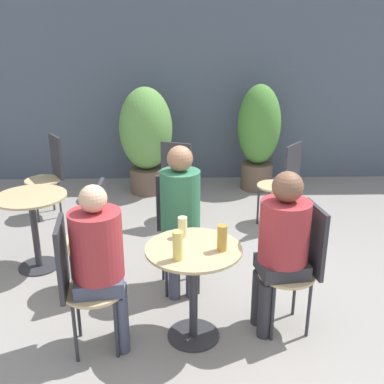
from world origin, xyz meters
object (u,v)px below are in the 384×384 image
object	(u,v)px
beer_glass_2	(222,238)
bistro_chair_1	(178,222)
bistro_chair_6	(92,230)
beer_glass_0	(183,227)
bistro_chair_5	(284,178)
beer_glass_1	(178,246)
bistro_chair_2	(77,277)
potted_plant_1	(259,133)
cafe_table_far	(33,216)
bistro_chair_0	(301,258)
bistro_chair_4	(50,169)
seated_person_2	(100,255)
cafe_table_near	(194,272)
potted_plant_0	(146,135)
seated_person_1	(181,208)
bistro_chair_3	(179,175)
seated_person_0	(282,240)

from	to	relation	value
beer_glass_2	bistro_chair_1	bearing A→B (deg)	110.00
bistro_chair_6	beer_glass_0	bearing A→B (deg)	57.73
bistro_chair_5	beer_glass_1	bearing A→B (deg)	9.60
bistro_chair_2	beer_glass_0	world-z (taller)	bistro_chair_2
potted_plant_1	cafe_table_far	bearing A→B (deg)	-137.76
bistro_chair_0	bistro_chair_1	distance (m)	1.09
bistro_chair_0	bistro_chair_1	xyz separation A→B (m)	(-0.87, 0.65, 0.00)
bistro_chair_6	bistro_chair_4	bearing A→B (deg)	-155.64
bistro_chair_0	bistro_chair_6	distance (m)	1.64
bistro_chair_5	potted_plant_1	distance (m)	1.28
bistro_chair_4	potted_plant_1	world-z (taller)	potted_plant_1
bistro_chair_1	seated_person_2	bearing A→B (deg)	-128.64
bistro_chair_1	potted_plant_1	xyz separation A→B (m)	(1.07, 2.42, 0.21)
cafe_table_near	bistro_chair_2	xyz separation A→B (m)	(-0.76, -0.11, 0.04)
cafe_table_near	bistro_chair_0	distance (m)	0.77
beer_glass_0	potted_plant_0	xyz separation A→B (m)	(-0.46, 2.91, -0.00)
cafe_table_near	bistro_chair_0	world-z (taller)	bistro_chair_0
cafe_table_near	beer_glass_1	distance (m)	0.34
bistro_chair_4	potted_plant_0	distance (m)	1.33
seated_person_1	potted_plant_0	world-z (taller)	potted_plant_0
cafe_table_far	bistro_chair_2	xyz separation A→B (m)	(0.64, -1.14, 0.05)
cafe_table_near	bistro_chair_3	distance (m)	2.05
seated_person_1	potted_plant_0	xyz separation A→B (m)	(-0.45, 2.47, 0.03)
potted_plant_1	beer_glass_1	bearing A→B (deg)	-107.68
bistro_chair_4	seated_person_2	size ratio (longest dim) A/B	0.80
bistro_chair_6	potted_plant_0	world-z (taller)	potted_plant_0
cafe_table_near	seated_person_0	bearing A→B (deg)	7.95
bistro_chair_2	potted_plant_1	xyz separation A→B (m)	(1.72, 3.29, 0.21)
bistro_chair_1	beer_glass_0	size ratio (longest dim) A/B	6.51
cafe_table_near	cafe_table_far	xyz separation A→B (m)	(-1.40, 1.04, -0.01)
bistro_chair_6	seated_person_2	world-z (taller)	seated_person_2
bistro_chair_0	bistro_chair_6	xyz separation A→B (m)	(-1.56, 0.51, 0.00)
bistro_chair_0	seated_person_1	size ratio (longest dim) A/B	0.76
bistro_chair_1	beer_glass_2	world-z (taller)	bistro_chair_1
bistro_chair_2	beer_glass_0	distance (m)	0.78
bistro_chair_3	seated_person_1	bearing A→B (deg)	112.47
bistro_chair_0	bistro_chair_6	world-z (taller)	same
bistro_chair_4	seated_person_0	size ratio (longest dim) A/B	0.79
beer_glass_0	bistro_chair_5	bearing A→B (deg)	57.50
bistro_chair_6	seated_person_1	xyz separation A→B (m)	(0.71, -0.01, 0.18)
cafe_table_far	seated_person_0	bearing A→B (deg)	-25.35
bistro_chair_3	beer_glass_2	size ratio (longest dim) A/B	5.34
cafe_table_far	potted_plant_1	size ratio (longest dim) A/B	0.50
seated_person_0	seated_person_2	xyz separation A→B (m)	(-1.22, -0.17, -0.01)
bistro_chair_5	potted_plant_1	bearing A→B (deg)	-137.83
seated_person_2	beer_glass_2	distance (m)	0.80
cafe_table_far	bistro_chair_4	distance (m)	1.28
seated_person_1	beer_glass_0	size ratio (longest dim) A/B	8.58
seated_person_0	potted_plant_1	bearing A→B (deg)	165.54
cafe_table_near	beer_glass_1	xyz separation A→B (m)	(-0.10, -0.16, 0.28)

